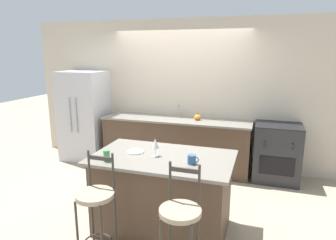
# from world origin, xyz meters

# --- Properties ---
(ground_plane) EXTENTS (18.00, 18.00, 0.00)m
(ground_plane) POSITION_xyz_m (0.00, 0.00, 0.00)
(ground_plane) COLOR tan
(wall_back) EXTENTS (6.00, 0.07, 2.70)m
(wall_back) POSITION_xyz_m (0.00, 0.69, 1.35)
(wall_back) COLOR beige
(wall_back) RESTS_ON ground_plane
(back_counter) EXTENTS (2.69, 0.67, 0.94)m
(back_counter) POSITION_xyz_m (0.00, 0.37, 0.47)
(back_counter) COLOR #4C3828
(back_counter) RESTS_ON ground_plane
(sink_faucet) EXTENTS (0.02, 0.13, 0.22)m
(sink_faucet) POSITION_xyz_m (0.00, 0.57, 1.08)
(sink_faucet) COLOR #ADAFB5
(sink_faucet) RESTS_ON back_counter
(kitchen_island) EXTENTS (1.63, 0.98, 0.94)m
(kitchen_island) POSITION_xyz_m (0.42, -1.58, 0.47)
(kitchen_island) COLOR #4C3828
(kitchen_island) RESTS_ON ground_plane
(refrigerator) EXTENTS (0.85, 0.72, 1.75)m
(refrigerator) POSITION_xyz_m (-1.87, 0.32, 0.88)
(refrigerator) COLOR #BCBCC1
(refrigerator) RESTS_ON ground_plane
(oven_range) EXTENTS (0.74, 0.63, 0.96)m
(oven_range) POSITION_xyz_m (1.75, 0.36, 0.48)
(oven_range) COLOR #28282B
(oven_range) RESTS_ON ground_plane
(bar_stool_near) EXTENTS (0.38, 0.38, 1.15)m
(bar_stool_near) POSITION_xyz_m (-0.02, -2.34, 0.63)
(bar_stool_near) COLOR #332D28
(bar_stool_near) RESTS_ON ground_plane
(bar_stool_far) EXTENTS (0.38, 0.38, 1.15)m
(bar_stool_far) POSITION_xyz_m (0.85, -2.37, 0.63)
(bar_stool_far) COLOR #332D28
(bar_stool_far) RESTS_ON ground_plane
(dinner_plate) EXTENTS (0.21, 0.21, 0.02)m
(dinner_plate) POSITION_xyz_m (0.06, -1.54, 0.95)
(dinner_plate) COLOR white
(dinner_plate) RESTS_ON kitchen_island
(wine_glass) EXTENTS (0.08, 0.08, 0.21)m
(wine_glass) POSITION_xyz_m (0.33, -1.60, 1.09)
(wine_glass) COLOR white
(wine_glass) RESTS_ON kitchen_island
(coffee_mug) EXTENTS (0.12, 0.09, 0.10)m
(coffee_mug) POSITION_xyz_m (0.79, -1.70, 0.99)
(coffee_mug) COLOR #335689
(coffee_mug) RESTS_ON kitchen_island
(tumbler_cup) EXTENTS (0.07, 0.07, 0.13)m
(tumbler_cup) POSITION_xyz_m (-0.12, -1.92, 1.00)
(tumbler_cup) COLOR #3D934C
(tumbler_cup) RESTS_ON kitchen_island
(pumpkin_decoration) EXTENTS (0.12, 0.12, 0.12)m
(pumpkin_decoration) POSITION_xyz_m (0.39, 0.39, 0.99)
(pumpkin_decoration) COLOR orange
(pumpkin_decoration) RESTS_ON back_counter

